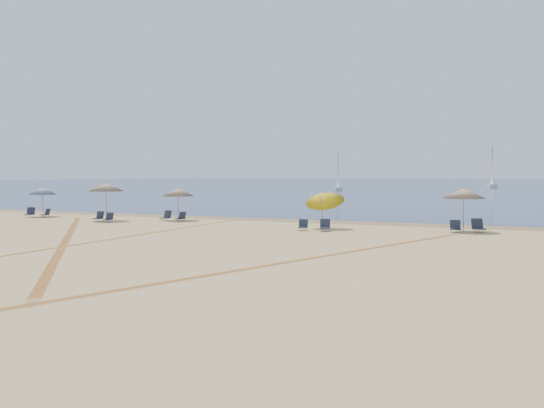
{
  "coord_description": "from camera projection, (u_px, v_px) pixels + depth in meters",
  "views": [
    {
      "loc": [
        13.39,
        -11.14,
        3.09
      ],
      "look_at": [
        0.0,
        20.0,
        1.3
      ],
      "focal_mm": 37.01,
      "sensor_mm": 36.0,
      "label": 1
    }
  ],
  "objects": [
    {
      "name": "ocean",
      "position": [
        476.0,
        182.0,
        222.07
      ],
      "size": [
        500.0,
        500.0,
        0.0
      ],
      "primitive_type": "plane",
      "color": "#0C2151",
      "rests_on": "ground"
    },
    {
      "name": "wet_sand",
      "position": [
        295.0,
        220.0,
        37.68
      ],
      "size": [
        500.0,
        500.0,
        0.0
      ],
      "primitive_type": "plane",
      "color": "olive",
      "rests_on": "ground"
    },
    {
      "name": "umbrella_0",
      "position": [
        42.0,
        191.0,
        41.07
      ],
      "size": [
        2.01,
        2.01,
        2.23
      ],
      "color": "gray",
      "rests_on": "ground"
    },
    {
      "name": "umbrella_1",
      "position": [
        106.0,
        187.0,
        37.35
      ],
      "size": [
        2.33,
        2.33,
        2.59
      ],
      "color": "gray",
      "rests_on": "ground"
    },
    {
      "name": "umbrella_2",
      "position": [
        178.0,
        192.0,
        37.69
      ],
      "size": [
        2.19,
        2.19,
        2.25
      ],
      "color": "gray",
      "rests_on": "ground"
    },
    {
      "name": "umbrella_3",
      "position": [
        324.0,
        197.0,
        31.89
      ],
      "size": [
        2.23,
        2.26,
        2.53
      ],
      "color": "gray",
      "rests_on": "ground"
    },
    {
      "name": "umbrella_4",
      "position": [
        464.0,
        193.0,
        30.29
      ],
      "size": [
        2.32,
        2.32,
        2.41
      ],
      "color": "gray",
      "rests_on": "ground"
    },
    {
      "name": "chair_0",
      "position": [
        30.0,
        213.0,
        40.77
      ],
      "size": [
        0.79,
        0.84,
        0.7
      ],
      "rotation": [
        0.0,
        0.0,
        0.38
      ],
      "color": "#1B202C",
      "rests_on": "ground"
    },
    {
      "name": "chair_1",
      "position": [
        46.0,
        213.0,
        40.66
      ],
      "size": [
        0.62,
        0.69,
        0.61
      ],
      "rotation": [
        0.0,
        0.0,
        -0.21
      ],
      "color": "#1B202C",
      "rests_on": "ground"
    },
    {
      "name": "chair_2",
      "position": [
        99.0,
        217.0,
        37.19
      ],
      "size": [
        0.58,
        0.67,
        0.64
      ],
      "rotation": [
        0.0,
        0.0,
        0.09
      ],
      "color": "#1B202C",
      "rests_on": "ground"
    },
    {
      "name": "chair_3",
      "position": [
        109.0,
        218.0,
        36.52
      ],
      "size": [
        0.61,
        0.67,
        0.6
      ],
      "rotation": [
        0.0,
        0.0,
        0.2
      ],
      "color": "#1B202C",
      "rests_on": "ground"
    },
    {
      "name": "chair_4",
      "position": [
        166.0,
        216.0,
        37.5
      ],
      "size": [
        0.62,
        0.71,
        0.68
      ],
      "rotation": [
        0.0,
        0.0,
        -0.1
      ],
      "color": "#1B202C",
      "rests_on": "ground"
    },
    {
      "name": "chair_5",
      "position": [
        181.0,
        217.0,
        37.13
      ],
      "size": [
        0.53,
        0.62,
        0.61
      ],
      "rotation": [
        0.0,
        0.0,
        -0.05
      ],
      "color": "#1B202C",
      "rests_on": "ground"
    },
    {
      "name": "chair_6",
      "position": [
        303.0,
        226.0,
        30.89
      ],
      "size": [
        0.63,
        0.69,
        0.61
      ],
      "rotation": [
        0.0,
        0.0,
        0.23
      ],
      "color": "#1B202C",
      "rests_on": "ground"
    },
    {
      "name": "chair_7",
      "position": [
        325.0,
        226.0,
        30.47
      ],
      "size": [
        0.72,
        0.78,
        0.67
      ],
      "rotation": [
        0.0,
        0.0,
        0.3
      ],
      "color": "#1B202C",
      "rests_on": "ground"
    },
    {
      "name": "chair_8",
      "position": [
        455.0,
        227.0,
        29.85
      ],
      "size": [
        0.63,
        0.71,
        0.66
      ],
      "rotation": [
        0.0,
        0.0,
        0.14
      ],
      "color": "#1B202C",
      "rests_on": "ground"
    },
    {
      "name": "chair_9",
      "position": [
        478.0,
        226.0,
        29.92
      ],
      "size": [
        0.83,
        0.88,
        0.73
      ],
      "rotation": [
        0.0,
        0.0,
        0.38
      ],
      "color": "#1B202C",
      "rests_on": "ground"
    },
    {
      "name": "sailboat_1",
      "position": [
        338.0,
        178.0,
        111.57
      ],
      "size": [
        3.13,
        5.24,
        7.63
      ],
      "rotation": [
        0.0,
        0.0,
        0.38
      ],
      "color": "white",
      "rests_on": "ocean"
    },
    {
      "name": "sailboat_2",
      "position": [
        492.0,
        175.0,
        138.86
      ],
      "size": [
        2.82,
        6.86,
        9.93
      ],
      "rotation": [
        0.0,
        0.0,
        0.17
      ],
      "color": "white",
      "rests_on": "ocean"
    },
    {
      "name": "tire_tracks",
      "position": [
        130.0,
        247.0,
        23.78
      ],
      "size": [
        50.47,
        41.92,
        0.0
      ],
      "color": "tan",
      "rests_on": "ground"
    }
  ]
}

